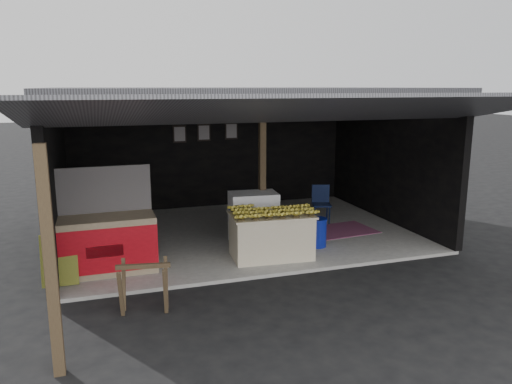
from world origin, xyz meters
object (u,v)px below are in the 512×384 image
object	(u,v)px
banana_table	(271,235)
white_crate	(253,218)
neighbor_stall	(104,241)
plastic_chair	(321,200)
water_barrel	(317,233)
sawhorse	(144,282)

from	to	relation	value
banana_table	white_crate	xyz separation A→B (m)	(-0.05, 0.87, 0.10)
neighbor_stall	plastic_chair	size ratio (longest dim) A/B	2.05
banana_table	white_crate	size ratio (longest dim) A/B	1.51
water_barrel	banana_table	bearing A→B (deg)	-164.37
plastic_chair	white_crate	bearing A→B (deg)	-135.50
white_crate	banana_table	bearing A→B (deg)	-81.40
white_crate	neighbor_stall	xyz separation A→B (m)	(-2.78, -0.68, 0.01)
white_crate	water_barrel	world-z (taller)	white_crate
banana_table	neighbor_stall	xyz separation A→B (m)	(-2.84, 0.18, 0.11)
sawhorse	neighbor_stall	bearing A→B (deg)	115.72
sawhorse	plastic_chair	distance (m)	5.39
banana_table	plastic_chair	world-z (taller)	plastic_chair
banana_table	plastic_chair	xyz separation A→B (m)	(1.86, 1.88, 0.09)
white_crate	sawhorse	xyz separation A→B (m)	(-2.31, -2.33, -0.11)
sawhorse	plastic_chair	bearing A→B (deg)	48.05
white_crate	plastic_chair	distance (m)	2.16
white_crate	water_barrel	xyz separation A→B (m)	(1.08, -0.58, -0.24)
banana_table	water_barrel	bearing A→B (deg)	20.06
neighbor_stall	white_crate	bearing A→B (deg)	13.10
white_crate	neighbor_stall	world-z (taller)	neighbor_stall
neighbor_stall	plastic_chair	bearing A→B (deg)	19.17
banana_table	neighbor_stall	world-z (taller)	neighbor_stall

